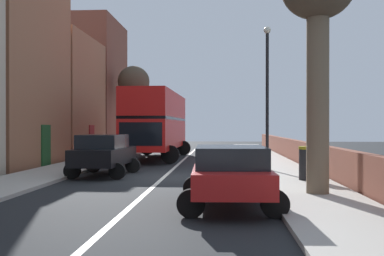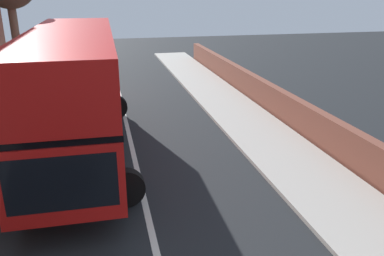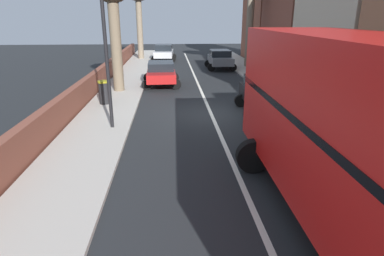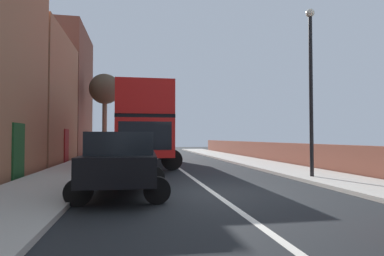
{
  "view_description": "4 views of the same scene",
  "coord_description": "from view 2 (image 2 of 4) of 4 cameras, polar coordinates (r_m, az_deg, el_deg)",
  "views": [
    {
      "loc": [
        2.28,
        -18.15,
        2.04
      ],
      "look_at": [
        0.6,
        7.8,
        1.93
      ],
      "focal_mm": 42.52,
      "sensor_mm": 36.0,
      "label": 1
    },
    {
      "loc": [
        -0.84,
        -2.87,
        5.28
      ],
      "look_at": [
        1.73,
        8.13,
        1.24
      ],
      "focal_mm": 36.68,
      "sensor_mm": 36.0,
      "label": 2
    },
    {
      "loc": [
        1.91,
        14.65,
        4.36
      ],
      "look_at": [
        1.29,
        5.58,
        1.22
      ],
      "focal_mm": 30.15,
      "sensor_mm": 36.0,
      "label": 3
    },
    {
      "loc": [
        -2.16,
        -8.4,
        1.56
      ],
      "look_at": [
        1.37,
        10.84,
        2.17
      ],
      "focal_mm": 28.64,
      "sensor_mm": 36.0,
      "label": 4
    }
  ],
  "objects": [
    {
      "name": "double_decker_bus",
      "position": [
        13.03,
        -16.69,
        5.88
      ],
      "size": [
        3.66,
        10.8,
        4.06
      ],
      "color": "red",
      "rests_on": "ground"
    }
  ]
}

